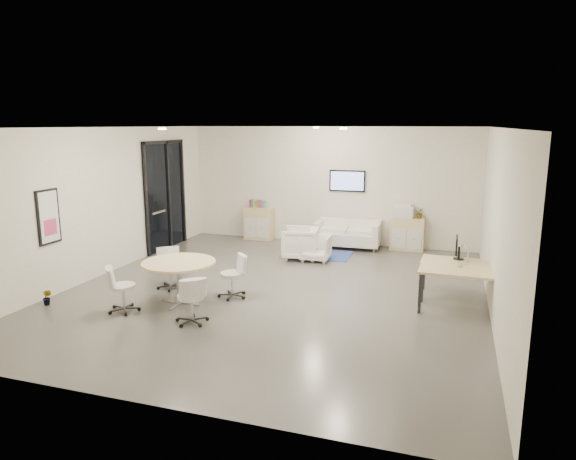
% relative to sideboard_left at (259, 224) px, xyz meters
% --- Properties ---
extents(room_shell, '(9.60, 10.60, 4.80)m').
position_rel_sideboard_left_xyz_m(room_shell, '(2.00, -4.26, 1.14)').
color(room_shell, '#4E4C47').
rests_on(room_shell, ground).
extents(glass_door, '(0.09, 1.90, 2.85)m').
position_rel_sideboard_left_xyz_m(glass_door, '(-1.95, -1.75, 1.04)').
color(glass_door, black).
rests_on(glass_door, room_shell).
extents(artwork, '(0.05, 0.54, 1.04)m').
position_rel_sideboard_left_xyz_m(artwork, '(-1.97, -5.86, 1.09)').
color(artwork, black).
rests_on(artwork, room_shell).
extents(wall_tv, '(0.98, 0.06, 0.58)m').
position_rel_sideboard_left_xyz_m(wall_tv, '(2.50, 0.20, 1.29)').
color(wall_tv, black).
rests_on(wall_tv, room_shell).
extents(ceiling_spots, '(3.14, 4.14, 0.03)m').
position_rel_sideboard_left_xyz_m(ceiling_spots, '(1.80, -3.43, 2.72)').
color(ceiling_spots, '#FFEAC6').
rests_on(ceiling_spots, room_shell).
extents(sideboard_left, '(0.82, 0.42, 0.92)m').
position_rel_sideboard_left_xyz_m(sideboard_left, '(0.00, 0.00, 0.00)').
color(sideboard_left, '#D6BD81').
rests_on(sideboard_left, room_shell).
extents(sideboard_right, '(0.87, 0.42, 0.87)m').
position_rel_sideboard_left_xyz_m(sideboard_right, '(4.17, 0.00, -0.02)').
color(sideboard_right, '#D6BD81').
rests_on(sideboard_right, room_shell).
extents(books, '(0.47, 0.14, 0.22)m').
position_rel_sideboard_left_xyz_m(books, '(-0.04, 0.00, 0.57)').
color(books, red).
rests_on(books, sideboard_left).
extents(printer, '(0.52, 0.44, 0.36)m').
position_rel_sideboard_left_xyz_m(printer, '(4.06, 0.01, 0.58)').
color(printer, white).
rests_on(printer, sideboard_right).
extents(loveseat, '(1.73, 0.91, 0.64)m').
position_rel_sideboard_left_xyz_m(loveseat, '(2.64, -0.19, -0.11)').
color(loveseat, silver).
rests_on(loveseat, room_shell).
extents(blue_rug, '(1.72, 1.18, 0.01)m').
position_rel_sideboard_left_xyz_m(blue_rug, '(2.06, -1.22, -0.45)').
color(blue_rug, '#2C4489').
rests_on(blue_rug, room_shell).
extents(armchair_left, '(0.90, 0.95, 0.86)m').
position_rel_sideboard_left_xyz_m(armchair_left, '(1.76, -1.73, -0.03)').
color(armchair_left, silver).
rests_on(armchair_left, room_shell).
extents(armchair_right, '(0.70, 0.66, 0.69)m').
position_rel_sideboard_left_xyz_m(armchair_right, '(2.17, -1.80, -0.11)').
color(armchair_right, silver).
rests_on(armchair_right, room_shell).
extents(desk_rear, '(1.39, 0.74, 0.71)m').
position_rel_sideboard_left_xyz_m(desk_rear, '(5.44, -3.56, 0.18)').
color(desk_rear, '#D6BD81').
rests_on(desk_rear, room_shell).
extents(desk_front, '(1.48, 0.77, 0.76)m').
position_rel_sideboard_left_xyz_m(desk_front, '(5.49, -4.36, 0.22)').
color(desk_front, '#D6BD81').
rests_on(desk_front, room_shell).
extents(monitor, '(0.20, 0.50, 0.44)m').
position_rel_sideboard_left_xyz_m(monitor, '(5.40, -3.41, 0.49)').
color(monitor, black).
rests_on(monitor, desk_rear).
extents(round_table, '(1.33, 1.33, 0.81)m').
position_rel_sideboard_left_xyz_m(round_table, '(0.58, -5.55, 0.27)').
color(round_table, '#D6BD81').
rests_on(round_table, room_shell).
extents(meeting_chairs, '(2.34, 2.34, 0.82)m').
position_rel_sideboard_left_xyz_m(meeting_chairs, '(0.58, -5.55, -0.05)').
color(meeting_chairs, white).
rests_on(meeting_chairs, room_shell).
extents(plant_cabinet, '(0.32, 0.34, 0.21)m').
position_rel_sideboard_left_xyz_m(plant_cabinet, '(4.48, 0.01, 0.52)').
color(plant_cabinet, '#3F7F3F').
rests_on(plant_cabinet, sideboard_right).
extents(plant_floor, '(0.22, 0.33, 0.13)m').
position_rel_sideboard_left_xyz_m(plant_floor, '(-1.70, -6.37, -0.39)').
color(plant_floor, '#3F7F3F').
rests_on(plant_floor, room_shell).
extents(cup, '(0.13, 0.11, 0.11)m').
position_rel_sideboard_left_xyz_m(cup, '(5.45, -4.16, 0.36)').
color(cup, white).
rests_on(cup, desk_front).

